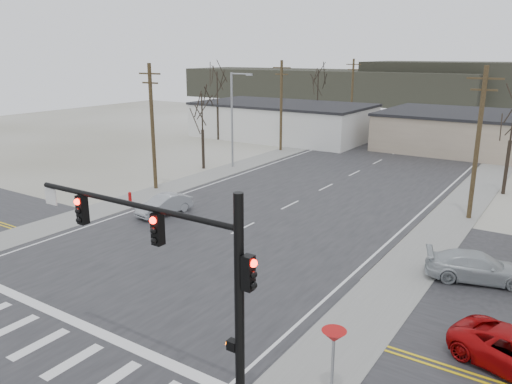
% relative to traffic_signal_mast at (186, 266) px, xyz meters
% --- Properties ---
extents(ground, '(140.00, 140.00, 0.00)m').
position_rel_traffic_signal_mast_xyz_m(ground, '(-7.89, 6.20, -4.67)').
color(ground, silver).
rests_on(ground, ground).
extents(main_road, '(18.00, 110.00, 0.05)m').
position_rel_traffic_signal_mast_xyz_m(main_road, '(-7.89, 21.20, -4.65)').
color(main_road, black).
rests_on(main_road, ground).
extents(cross_road, '(90.00, 10.00, 0.04)m').
position_rel_traffic_signal_mast_xyz_m(cross_road, '(-7.89, 6.20, -4.65)').
color(cross_road, black).
rests_on(cross_road, ground).
extents(sidewalk_left, '(3.00, 90.00, 0.06)m').
position_rel_traffic_signal_mast_xyz_m(sidewalk_left, '(-18.49, 26.20, -4.64)').
color(sidewalk_left, gray).
rests_on(sidewalk_left, ground).
extents(sidewalk_right, '(3.00, 90.00, 0.06)m').
position_rel_traffic_signal_mast_xyz_m(sidewalk_right, '(2.71, 26.20, -4.64)').
color(sidewalk_right, gray).
rests_on(sidewalk_right, ground).
extents(traffic_signal_mast, '(8.95, 0.43, 7.20)m').
position_rel_traffic_signal_mast_xyz_m(traffic_signal_mast, '(0.00, 0.00, 0.00)').
color(traffic_signal_mast, black).
rests_on(traffic_signal_mast, ground).
extents(fire_hydrant, '(0.24, 0.24, 0.87)m').
position_rel_traffic_signal_mast_xyz_m(fire_hydrant, '(-18.09, 14.20, -4.22)').
color(fire_hydrant, '#A50C0C').
rests_on(fire_hydrant, ground).
extents(yield_sign, '(0.80, 0.80, 2.35)m').
position_rel_traffic_signal_mast_xyz_m(yield_sign, '(3.61, 2.70, -2.61)').
color(yield_sign, gray).
rests_on(yield_sign, ground).
extents(building_left_far, '(22.30, 12.30, 4.50)m').
position_rel_traffic_signal_mast_xyz_m(building_left_far, '(-23.89, 46.20, -2.42)').
color(building_left_far, silver).
rests_on(building_left_far, ground).
extents(building_right_far, '(26.30, 14.30, 4.30)m').
position_rel_traffic_signal_mast_xyz_m(building_right_far, '(2.11, 50.20, -2.52)').
color(building_right_far, tan).
rests_on(building_right_far, ground).
extents(upole_left_b, '(2.20, 0.30, 10.00)m').
position_rel_traffic_signal_mast_xyz_m(upole_left_b, '(-19.39, 18.20, 0.55)').
color(upole_left_b, '#4C3D23').
rests_on(upole_left_b, ground).
extents(upole_left_c, '(2.20, 0.30, 10.00)m').
position_rel_traffic_signal_mast_xyz_m(upole_left_c, '(-19.39, 38.20, 0.55)').
color(upole_left_c, '#4C3D23').
rests_on(upole_left_c, ground).
extents(upole_left_d, '(2.20, 0.30, 10.00)m').
position_rel_traffic_signal_mast_xyz_m(upole_left_d, '(-19.39, 58.20, 0.55)').
color(upole_left_d, '#4C3D23').
rests_on(upole_left_d, ground).
extents(upole_right_a, '(2.20, 0.30, 10.00)m').
position_rel_traffic_signal_mast_xyz_m(upole_right_a, '(3.61, 24.20, 0.55)').
color(upole_right_a, '#4C3D23').
rests_on(upole_right_a, ground).
extents(streetlight_main, '(2.40, 0.25, 9.00)m').
position_rel_traffic_signal_mast_xyz_m(streetlight_main, '(-18.69, 28.20, 0.41)').
color(streetlight_main, gray).
rests_on(streetlight_main, ground).
extents(tree_left_near, '(3.30, 3.30, 7.35)m').
position_rel_traffic_signal_mast_xyz_m(tree_left_near, '(-20.89, 26.20, 0.55)').
color(tree_left_near, '#2B241A').
rests_on(tree_left_near, ground).
extents(tree_left_far, '(3.96, 3.96, 8.82)m').
position_rel_traffic_signal_mast_xyz_m(tree_left_far, '(-21.89, 52.20, 1.61)').
color(tree_left_far, '#2B241A').
rests_on(tree_left_far, ground).
extents(tree_left_mid, '(3.96, 3.96, 8.82)m').
position_rel_traffic_signal_mast_xyz_m(tree_left_mid, '(-29.89, 40.20, 1.61)').
color(tree_left_mid, '#2B241A').
rests_on(tree_left_mid, ground).
extents(hill_left, '(70.00, 18.00, 7.00)m').
position_rel_traffic_signal_mast_xyz_m(hill_left, '(-42.89, 98.20, -1.17)').
color(hill_left, '#333026').
rests_on(hill_left, ground).
extents(sedan_crossing, '(2.01, 4.21, 1.33)m').
position_rel_traffic_signal_mast_xyz_m(sedan_crossing, '(-14.03, 13.57, -3.96)').
color(sedan_crossing, '#909499').
rests_on(sedan_crossing, main_road).
extents(car_far_a, '(3.84, 6.03, 1.63)m').
position_rel_traffic_signal_mast_xyz_m(car_far_a, '(-7.31, 55.42, -3.81)').
color(car_far_a, black).
rests_on(car_far_a, main_road).
extents(car_far_b, '(2.83, 4.46, 1.41)m').
position_rel_traffic_signal_mast_xyz_m(car_far_b, '(-8.27, 52.79, -3.92)').
color(car_far_b, black).
rests_on(car_far_b, main_road).
extents(car_parked_silver, '(5.17, 3.31, 1.39)m').
position_rel_traffic_signal_mast_xyz_m(car_parked_silver, '(5.87, 14.30, -3.94)').
color(car_parked_silver, '#A5ACB0').
rests_on(car_parked_silver, parking_lot).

